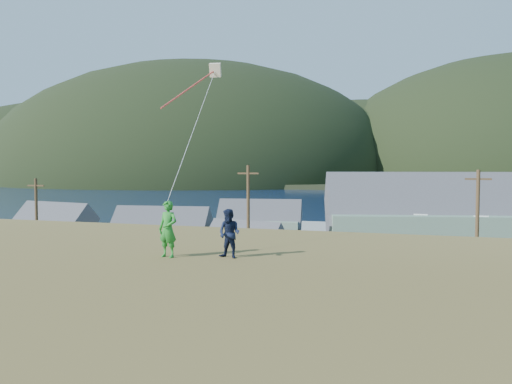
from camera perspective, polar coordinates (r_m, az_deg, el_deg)
ground at (r=35.98m, az=0.23°, el=-13.01°), size 900.00×900.00×0.00m
grass_strip at (r=34.14m, az=-0.75°, el=-13.81°), size 110.00×8.00×0.10m
waterfront_lot at (r=52.06m, az=5.62°, el=-7.94°), size 72.00×36.00×0.12m
wharf at (r=75.45m, az=4.54°, el=-4.22°), size 26.00×14.00×0.90m
far_shore at (r=363.40m, az=15.24°, el=1.49°), size 900.00×320.00×2.00m
far_hills at (r=313.69m, az=21.50°, el=1.34°), size 760.00×265.00×143.00m
lodge at (r=52.37m, az=25.83°, el=-3.43°), size 33.10×15.56×11.24m
shed_teal at (r=57.15m, az=-22.52°, el=-4.47°), size 10.29×8.11×7.33m
shed_palegreen_near at (r=50.51m, az=-10.95°, el=-5.32°), size 10.40×7.27×7.07m
shed_white at (r=46.33m, az=-1.57°, el=-6.54°), size 8.19×6.35×5.80m
shed_palegreen_far at (r=62.08m, az=0.39°, el=-3.71°), size 11.13×7.36×6.98m
utility_poles at (r=36.90m, az=-1.73°, el=-4.94°), size 34.43×0.24×9.86m
parked_cars at (r=57.61m, az=-2.54°, el=-6.07°), size 23.04×10.05×1.54m
kite_flyer_green at (r=15.12m, az=-10.03°, el=-4.19°), size 0.68×0.51×1.69m
kite_flyer_navy at (r=14.79m, az=-3.06°, el=-4.77°), size 0.81×0.69×1.45m
kite_rig at (r=20.94m, az=-5.18°, el=13.27°), size 1.05×3.26×7.85m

